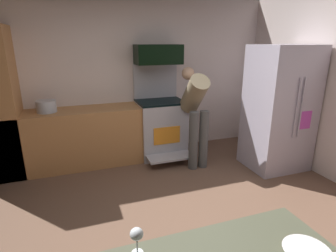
# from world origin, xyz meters

# --- Properties ---
(ground_plane) EXTENTS (5.20, 4.80, 0.02)m
(ground_plane) POSITION_xyz_m (0.00, 0.00, -0.01)
(ground_plane) COLOR brown
(wall_back) EXTENTS (5.20, 0.12, 2.60)m
(wall_back) POSITION_xyz_m (0.00, 2.34, 1.30)
(wall_back) COLOR silver
(wall_back) RESTS_ON ground
(lower_cabinet_run) EXTENTS (2.40, 0.60, 0.90)m
(lower_cabinet_run) POSITION_xyz_m (-0.90, 1.98, 0.45)
(lower_cabinet_run) COLOR #B77B48
(lower_cabinet_run) RESTS_ON ground
(oven_range) EXTENTS (0.76, 0.95, 1.53)m
(oven_range) POSITION_xyz_m (0.49, 1.97, 0.51)
(oven_range) COLOR #B6B4BF
(oven_range) RESTS_ON ground
(microwave) EXTENTS (0.74, 0.38, 0.31)m
(microwave) POSITION_xyz_m (0.49, 2.06, 1.69)
(microwave) COLOR black
(microwave) RESTS_ON oven_range
(refrigerator) EXTENTS (0.85, 0.75, 1.85)m
(refrigerator) POSITION_xyz_m (2.03, 0.94, 0.92)
(refrigerator) COLOR #BBB3C8
(refrigerator) RESTS_ON ground
(person_cook) EXTENTS (0.31, 0.66, 1.51)m
(person_cook) POSITION_xyz_m (0.87, 1.42, 0.90)
(person_cook) COLOR #505050
(person_cook) RESTS_ON ground
(wine_glass_far) EXTENTS (0.07, 0.07, 0.15)m
(wine_glass_far) POSITION_xyz_m (-0.64, -1.17, 1.01)
(wine_glass_far) COLOR silver
(wine_glass_far) RESTS_ON counter_island
(stock_pot) EXTENTS (0.28, 0.28, 0.17)m
(stock_pot) POSITION_xyz_m (-1.25, 1.98, 0.99)
(stock_pot) COLOR #B3BAC7
(stock_pot) RESTS_ON lower_cabinet_run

